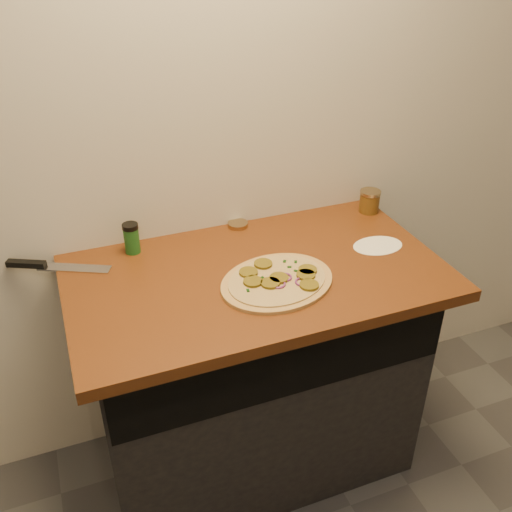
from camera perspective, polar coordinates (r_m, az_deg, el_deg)
name	(u,v)px	position (r m, az deg, el deg)	size (l,w,h in m)	color
cabinet	(253,373)	(2.14, -0.26, -11.66)	(1.10, 0.60, 0.86)	black
countertop	(256,276)	(1.84, 0.04, -1.99)	(1.20, 0.70, 0.04)	#663113
pizza	(278,281)	(1.76, 2.17, -2.49)	(0.45, 0.45, 0.02)	tan
chefs_knife	(49,266)	(1.95, -20.00, -0.93)	(0.32, 0.18, 0.02)	#B7BAC1
mason_jar_lid	(238,224)	(2.08, -1.83, 3.17)	(0.07, 0.07, 0.02)	#9D835B
salsa_jar	(370,201)	(2.21, 11.28, 5.41)	(0.08, 0.08, 0.09)	maroon
spice_shaker	(132,238)	(1.94, -12.34, 1.76)	(0.05, 0.05, 0.11)	#1C581F
flour_spill	(378,246)	(2.00, 12.07, 1.03)	(0.18, 0.18, 0.00)	white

